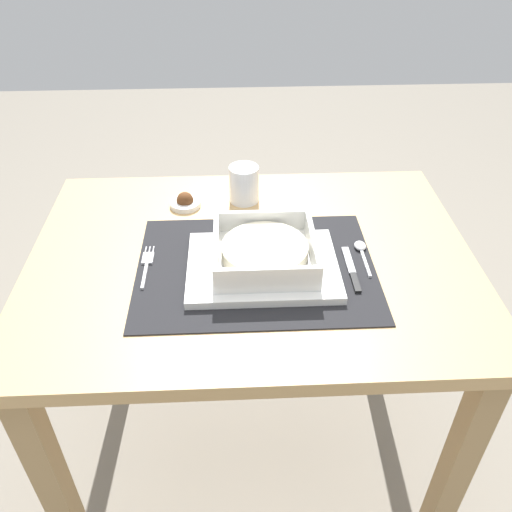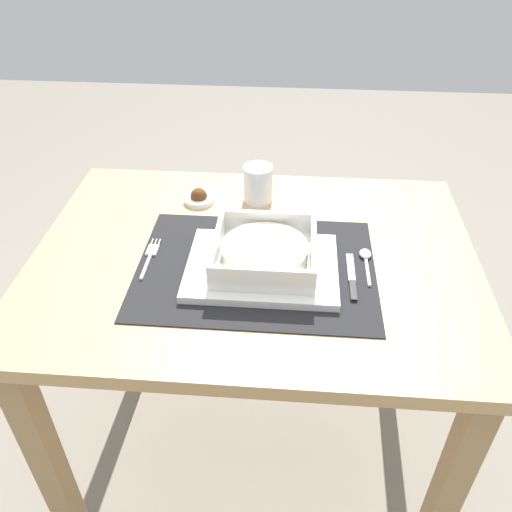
{
  "view_description": "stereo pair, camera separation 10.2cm",
  "coord_description": "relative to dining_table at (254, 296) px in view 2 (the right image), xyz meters",
  "views": [
    {
      "loc": [
        -0.03,
        -0.86,
        1.37
      ],
      "look_at": [
        0.01,
        -0.04,
        0.75
      ],
      "focal_mm": 37.04,
      "sensor_mm": 36.0,
      "label": 1
    },
    {
      "loc": [
        0.07,
        -0.85,
        1.37
      ],
      "look_at": [
        0.01,
        -0.04,
        0.75
      ],
      "focal_mm": 37.04,
      "sensor_mm": 36.0,
      "label": 2
    }
  ],
  "objects": [
    {
      "name": "dining_table",
      "position": [
        0.0,
        0.0,
        0.0
      ],
      "size": [
        0.9,
        0.67,
        0.72
      ],
      "color": "tan",
      "rests_on": "ground"
    },
    {
      "name": "ground_plane",
      "position": [
        0.0,
        0.0,
        -0.61
      ],
      "size": [
        6.0,
        6.0,
        0.0
      ],
      "primitive_type": "plane",
      "color": "gray"
    },
    {
      "name": "placemat",
      "position": [
        0.01,
        -0.04,
        0.12
      ],
      "size": [
        0.47,
        0.35,
        0.0
      ],
      "primitive_type": "cube",
      "color": "black",
      "rests_on": "dining_table"
    },
    {
      "name": "fork",
      "position": [
        -0.21,
        -0.03,
        0.12
      ],
      "size": [
        0.02,
        0.13,
        0.0
      ],
      "rotation": [
        0.0,
        0.0,
        -0.08
      ],
      "color": "silver",
      "rests_on": "placemat"
    },
    {
      "name": "porridge_bowl",
      "position": [
        0.02,
        -0.04,
        0.15
      ],
      "size": [
        0.2,
        0.2,
        0.05
      ],
      "color": "white",
      "rests_on": "serving_plate"
    },
    {
      "name": "spoon",
      "position": [
        0.22,
        -0.0,
        0.12
      ],
      "size": [
        0.02,
        0.11,
        0.01
      ],
      "rotation": [
        0.0,
        0.0,
        0.0
      ],
      "color": "silver",
      "rests_on": "placemat"
    },
    {
      "name": "butter_knife",
      "position": [
        0.19,
        -0.07,
        0.12
      ],
      "size": [
        0.01,
        0.14,
        0.01
      ],
      "rotation": [
        0.0,
        0.0,
        0.02
      ],
      "color": "black",
      "rests_on": "placemat"
    },
    {
      "name": "condiment_saucer",
      "position": [
        -0.15,
        0.19,
        0.12
      ],
      "size": [
        0.07,
        0.07,
        0.04
      ],
      "color": "white",
      "rests_on": "dining_table"
    },
    {
      "name": "drinking_glass",
      "position": [
        -0.01,
        0.21,
        0.15
      ],
      "size": [
        0.07,
        0.07,
        0.09
      ],
      "color": "white",
      "rests_on": "dining_table"
    },
    {
      "name": "serving_plate",
      "position": [
        0.02,
        -0.05,
        0.13
      ],
      "size": [
        0.29,
        0.22,
        0.02
      ],
      "primitive_type": "cube",
      "color": "white",
      "rests_on": "placemat"
    }
  ]
}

